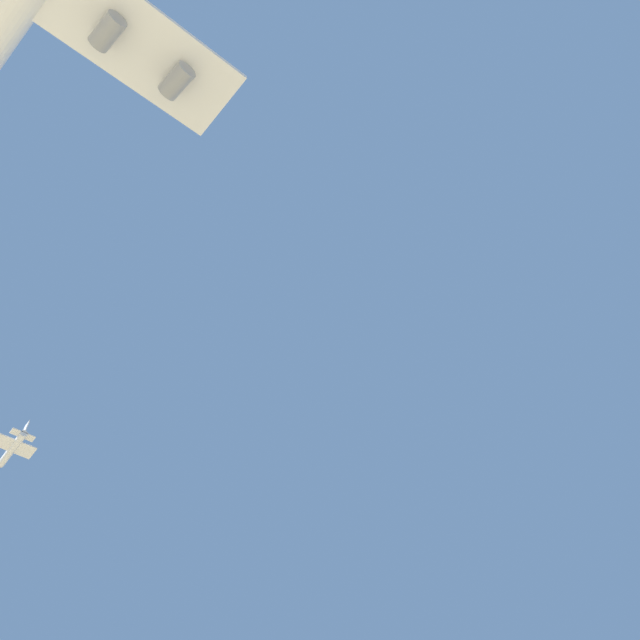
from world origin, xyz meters
TOP-DOWN VIEW (x-y plane):
  - chase_jet_trailing at (103.24, 24.88)m, footprint 15.33×8.73m

SIDE VIEW (x-z plane):
  - chase_jet_trailing at x=103.24m, z-range 87.94..91.94m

